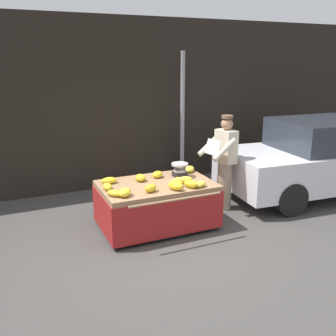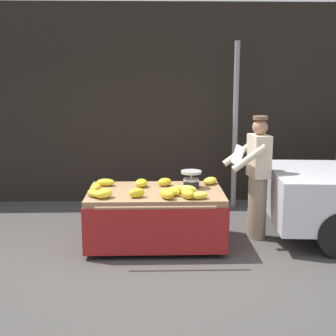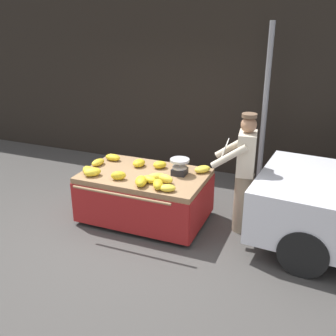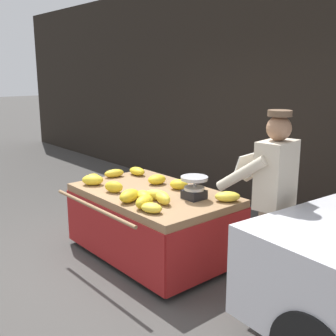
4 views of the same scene
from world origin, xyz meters
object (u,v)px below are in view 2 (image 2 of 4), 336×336
Objects in this scene: banana_bunch_0 at (177,190)px; banana_bunch_13 at (106,182)px; banana_bunch_8 at (172,192)px; banana_bunch_9 at (94,193)px; weighing_scale at (191,179)px; banana_bunch_10 at (137,193)px; banana_bunch_1 at (141,183)px; banana_bunch_6 at (167,194)px; banana_cart at (156,205)px; banana_bunch_7 at (188,194)px; vendor_person at (257,177)px; banana_bunch_4 at (96,187)px; banana_bunch_5 at (188,190)px; banana_bunch_11 at (165,182)px; banana_bunch_3 at (200,195)px; banana_bunch_2 at (210,181)px; banana_bunch_12 at (104,193)px; street_pole at (235,126)px.

banana_bunch_0 reaches higher than banana_bunch_13.
banana_bunch_8 is 0.98m from banana_bunch_9.
weighing_scale is 0.88m from banana_bunch_10.
banana_bunch_6 is (0.33, -0.62, 0.01)m from banana_bunch_1.
banana_cart is at bearing -23.39° from banana_bunch_13.
banana_cart is 0.60m from weighing_scale.
banana_bunch_1 is at bearing 118.24° from banana_bunch_6.
vendor_person is (1.00, 0.63, 0.07)m from banana_bunch_7.
banana_bunch_13 is at bearing 69.88° from banana_bunch_4.
banana_bunch_6 is at bearing -141.50° from banana_bunch_5.
banana_bunch_11 is 0.12× the size of vendor_person.
weighing_scale is 0.61m from banana_bunch_3.
banana_bunch_2 is 1.27× the size of banana_bunch_11.
banana_bunch_8 is at bearing -157.04° from banana_bunch_5.
banana_bunch_2 is 1.06× the size of banana_bunch_5.
banana_bunch_12 is at bearing -167.65° from banana_bunch_0.
vendor_person reaches higher than banana_bunch_0.
banana_bunch_6 is at bearing 175.35° from banana_bunch_3.
weighing_scale is 1.09× the size of banana_bunch_2.
banana_bunch_9 is (-2.14, -2.16, -0.61)m from street_pole.
banana_bunch_6 reaches higher than banana_bunch_2.
banana_bunch_4 is 0.15× the size of vendor_person.
street_pole is 2.65m from banana_bunch_6.
banana_bunch_9 is at bearing -147.81° from banana_bunch_11.
street_pole reaches higher than banana_bunch_6.
vendor_person reaches higher than banana_bunch_13.
banana_bunch_3 is at bearing -3.57° from banana_bunch_12.
vendor_person reaches higher than banana_bunch_11.
banana_bunch_7 is 1.20× the size of banana_bunch_11.
banana_cart is at bearing -1.67° from banana_bunch_4.
banana_bunch_7 is (-0.02, -0.22, 0.00)m from banana_bunch_5.
banana_bunch_13 is (-1.09, 0.71, -0.01)m from banana_bunch_7.
banana_bunch_1 is at bearing 133.19° from banana_bunch_7.
banana_cart is at bearing -170.92° from vendor_person.
banana_cart is 6.72× the size of banana_bunch_6.
vendor_person is at bearing 9.08° from banana_cart.
banana_bunch_12 is at bearing -153.04° from banana_bunch_2.
banana_bunch_10 reaches higher than banana_bunch_13.
banana_bunch_3 is at bearing -30.85° from banana_bunch_13.
banana_bunch_6 is at bearing -118.26° from street_pole.
banana_bunch_11 is 0.82m from banana_bunch_13.
banana_bunch_1 is (-0.19, 0.22, 0.25)m from banana_cart.
banana_bunch_9 is 1.16× the size of banana_bunch_10.
banana_bunch_1 is (-0.46, 0.38, 0.00)m from banana_bunch_0.
banana_bunch_1 is 0.97m from banana_bunch_2.
banana_bunch_9 is at bearing -97.90° from banana_bunch_13.
vendor_person is at bearing 32.24° from banana_bunch_7.
banana_bunch_5 is at bearing 38.50° from banana_bunch_6.
banana_bunch_3 is at bearing -4.65° from banana_bunch_6.
banana_bunch_2 is 0.83m from banana_bunch_3.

